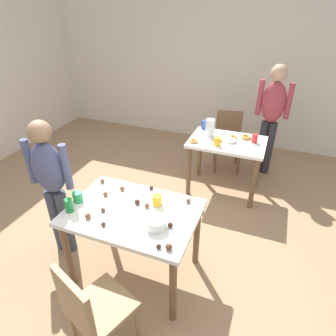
{
  "coord_description": "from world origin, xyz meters",
  "views": [
    {
      "loc": [
        0.95,
        -1.87,
        2.32
      ],
      "look_at": [
        0.08,
        0.37,
        0.9
      ],
      "focal_mm": 31.02,
      "sensor_mm": 36.0,
      "label": 1
    }
  ],
  "objects_px": {
    "soda_can": "(69,205)",
    "chair_far_table": "(228,137)",
    "dining_table_near": "(133,220)",
    "dining_table_far": "(226,150)",
    "person_adult_far": "(272,112)",
    "pitcher_far": "(210,128)",
    "person_girl_near": "(51,180)",
    "mixing_bowl": "(156,223)",
    "chair_near_table": "(91,308)"
  },
  "relations": [
    {
      "from": "mixing_bowl",
      "to": "soda_can",
      "type": "bearing_deg",
      "value": -173.85
    },
    {
      "from": "dining_table_near",
      "to": "person_girl_near",
      "type": "distance_m",
      "value": 0.86
    },
    {
      "from": "person_girl_near",
      "to": "dining_table_near",
      "type": "bearing_deg",
      "value": -0.54
    },
    {
      "from": "chair_near_table",
      "to": "chair_far_table",
      "type": "height_order",
      "value": "same"
    },
    {
      "from": "dining_table_near",
      "to": "chair_far_table",
      "type": "relative_size",
      "value": 1.28
    },
    {
      "from": "dining_table_near",
      "to": "person_girl_near",
      "type": "height_order",
      "value": "person_girl_near"
    },
    {
      "from": "dining_table_near",
      "to": "person_girl_near",
      "type": "bearing_deg",
      "value": 179.46
    },
    {
      "from": "person_girl_near",
      "to": "chair_near_table",
      "type": "bearing_deg",
      "value": -40.45
    },
    {
      "from": "soda_can",
      "to": "person_adult_far",
      "type": "bearing_deg",
      "value": 61.2
    },
    {
      "from": "dining_table_far",
      "to": "soda_can",
      "type": "distance_m",
      "value": 2.13
    },
    {
      "from": "person_girl_near",
      "to": "pitcher_far",
      "type": "xyz_separation_m",
      "value": [
        1.06,
        1.75,
        0.0
      ]
    },
    {
      "from": "chair_near_table",
      "to": "person_girl_near",
      "type": "height_order",
      "value": "person_girl_near"
    },
    {
      "from": "person_adult_far",
      "to": "mixing_bowl",
      "type": "distance_m",
      "value": 2.6
    },
    {
      "from": "person_girl_near",
      "to": "soda_can",
      "type": "bearing_deg",
      "value": -30.39
    },
    {
      "from": "person_adult_far",
      "to": "mixing_bowl",
      "type": "bearing_deg",
      "value": -104.81
    },
    {
      "from": "person_adult_far",
      "to": "soda_can",
      "type": "xyz_separation_m",
      "value": [
        -1.42,
        -2.59,
        -0.15
      ]
    },
    {
      "from": "person_girl_near",
      "to": "mixing_bowl",
      "type": "distance_m",
      "value": 1.11
    },
    {
      "from": "person_girl_near",
      "to": "mixing_bowl",
      "type": "bearing_deg",
      "value": -6.17
    },
    {
      "from": "dining_table_near",
      "to": "mixing_bowl",
      "type": "distance_m",
      "value": 0.33
    },
    {
      "from": "soda_can",
      "to": "pitcher_far",
      "type": "height_order",
      "value": "pitcher_far"
    },
    {
      "from": "dining_table_near",
      "to": "soda_can",
      "type": "xyz_separation_m",
      "value": [
        -0.49,
        -0.19,
        0.17
      ]
    },
    {
      "from": "person_girl_near",
      "to": "soda_can",
      "type": "relative_size",
      "value": 11.87
    },
    {
      "from": "chair_near_table",
      "to": "person_girl_near",
      "type": "bearing_deg",
      "value": 139.55
    },
    {
      "from": "dining_table_near",
      "to": "person_adult_far",
      "type": "distance_m",
      "value": 2.59
    },
    {
      "from": "dining_table_near",
      "to": "dining_table_far",
      "type": "bearing_deg",
      "value": 74.22
    },
    {
      "from": "dining_table_far",
      "to": "person_adult_far",
      "type": "distance_m",
      "value": 0.91
    },
    {
      "from": "chair_far_table",
      "to": "mixing_bowl",
      "type": "height_order",
      "value": "chair_far_table"
    },
    {
      "from": "mixing_bowl",
      "to": "soda_can",
      "type": "xyz_separation_m",
      "value": [
        -0.76,
        -0.08,
        0.02
      ]
    },
    {
      "from": "person_adult_far",
      "to": "mixing_bowl",
      "type": "xyz_separation_m",
      "value": [
        -0.66,
        -2.51,
        -0.17
      ]
    },
    {
      "from": "dining_table_far",
      "to": "mixing_bowl",
      "type": "distance_m",
      "value": 1.82
    },
    {
      "from": "chair_near_table",
      "to": "person_adult_far",
      "type": "bearing_deg",
      "value": 74.59
    },
    {
      "from": "soda_can",
      "to": "dining_table_far",
      "type": "bearing_deg",
      "value": 62.75
    },
    {
      "from": "person_girl_near",
      "to": "soda_can",
      "type": "height_order",
      "value": "person_girl_near"
    },
    {
      "from": "dining_table_far",
      "to": "person_adult_far",
      "type": "relative_size",
      "value": 0.6
    },
    {
      "from": "person_girl_near",
      "to": "person_adult_far",
      "type": "xyz_separation_m",
      "value": [
        1.77,
        2.39,
        0.1
      ]
    },
    {
      "from": "soda_can",
      "to": "chair_far_table",
      "type": "bearing_deg",
      "value": 71.2
    },
    {
      "from": "dining_table_far",
      "to": "pitcher_far",
      "type": "relative_size",
      "value": 4.21
    },
    {
      "from": "dining_table_far",
      "to": "mixing_bowl",
      "type": "xyz_separation_m",
      "value": [
        -0.21,
        -1.8,
        0.17
      ]
    },
    {
      "from": "pitcher_far",
      "to": "dining_table_near",
      "type": "bearing_deg",
      "value": -97.32
    },
    {
      "from": "dining_table_far",
      "to": "person_girl_near",
      "type": "bearing_deg",
      "value": -127.99
    },
    {
      "from": "soda_can",
      "to": "mixing_bowl",
      "type": "bearing_deg",
      "value": 6.15
    },
    {
      "from": "soda_can",
      "to": "pitcher_far",
      "type": "bearing_deg",
      "value": 69.78
    },
    {
      "from": "soda_can",
      "to": "pitcher_far",
      "type": "xyz_separation_m",
      "value": [
        0.72,
        1.95,
        0.05
      ]
    },
    {
      "from": "dining_table_near",
      "to": "soda_can",
      "type": "bearing_deg",
      "value": -158.54
    },
    {
      "from": "dining_table_near",
      "to": "soda_can",
      "type": "relative_size",
      "value": 9.12
    },
    {
      "from": "dining_table_far",
      "to": "pitcher_far",
      "type": "height_order",
      "value": "pitcher_far"
    },
    {
      "from": "mixing_bowl",
      "to": "soda_can",
      "type": "distance_m",
      "value": 0.77
    },
    {
      "from": "dining_table_far",
      "to": "pitcher_far",
      "type": "bearing_deg",
      "value": 164.94
    },
    {
      "from": "pitcher_far",
      "to": "dining_table_far",
      "type": "bearing_deg",
      "value": -15.06
    },
    {
      "from": "chair_near_table",
      "to": "chair_far_table",
      "type": "bearing_deg",
      "value": 84.2
    }
  ]
}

